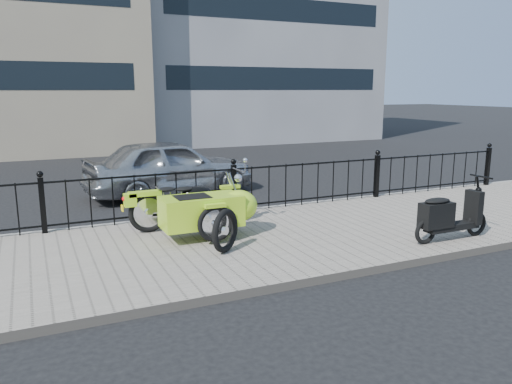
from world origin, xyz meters
name	(u,v)px	position (x,y,z in m)	size (l,w,h in m)	color
ground	(262,235)	(0.00, 0.00, 0.00)	(120.00, 120.00, 0.00)	black
sidewalk	(274,239)	(0.00, -0.50, 0.06)	(30.00, 3.80, 0.12)	gray
curb	(231,214)	(0.00, 1.44, 0.06)	(30.00, 0.10, 0.12)	gray
iron_fence	(234,189)	(0.00, 1.30, 0.59)	(14.11, 0.11, 1.08)	black
motorcycle_sidecar	(209,208)	(-0.98, -0.02, 0.59)	(2.28, 1.48, 0.98)	black
scooter	(448,217)	(2.42, -1.90, 0.52)	(1.52, 0.44, 1.03)	black
spare_tire	(225,231)	(-1.06, -0.96, 0.46)	(0.67, 0.67, 0.10)	black
sedan_car	(170,167)	(-0.56, 4.04, 0.69)	(1.63, 4.05, 1.38)	#A4A6AB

